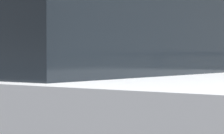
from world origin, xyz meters
name	(u,v)px	position (x,y,z in m)	size (l,w,h in m)	color
parking_meter	(141,58)	(0.34, 0.47, 1.19)	(0.17, 0.18, 1.47)	slate
pedestrian_at_meter	(93,65)	(-0.33, 0.64, 1.12)	(0.68, 0.55, 1.73)	#1E233F
parked_sedan_white	(6,114)	(0.59, -1.36, 0.87)	(4.63, 1.89, 1.76)	white
background_railing	(188,78)	(0.00, 2.11, 0.95)	(24.06, 0.06, 1.15)	black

